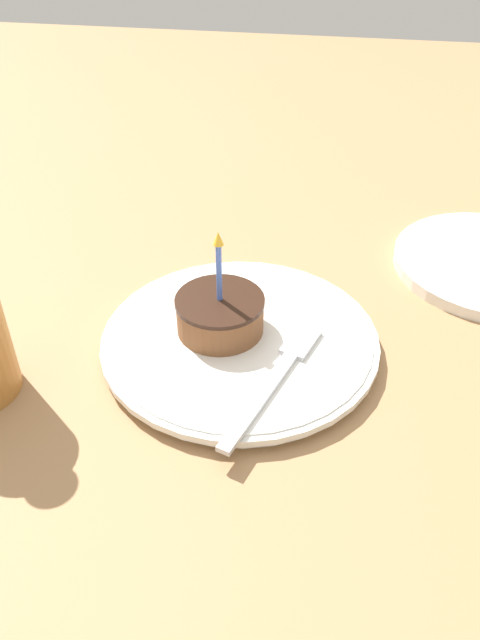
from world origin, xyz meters
TOP-DOWN VIEW (x-y plane):
  - ground_plane at (0.00, 0.00)m, footprint 2.40×2.40m
  - plate at (0.01, -0.01)m, footprint 0.26×0.26m
  - cake_slice at (-0.01, 0.00)m, footprint 0.08×0.08m
  - fork at (0.05, -0.06)m, footprint 0.07×0.17m

SIDE VIEW (x-z plane):
  - ground_plane at x=0.00m, z-range -0.04..0.00m
  - plate at x=0.01m, z-range 0.00..0.02m
  - fork at x=0.05m, z-range 0.02..0.02m
  - cake_slice at x=-0.01m, z-range -0.02..0.09m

